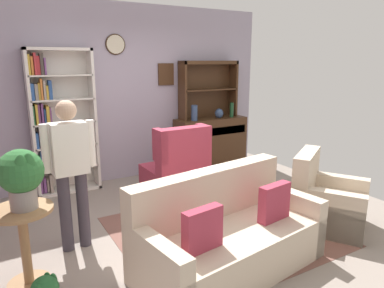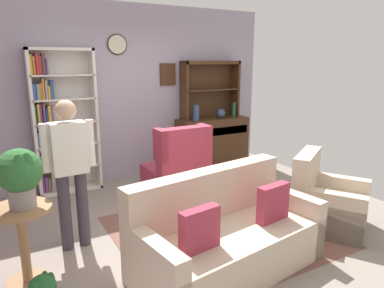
{
  "view_description": "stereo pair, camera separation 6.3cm",
  "coord_description": "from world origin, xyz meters",
  "px_view_note": "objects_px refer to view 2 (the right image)",
  "views": [
    {
      "loc": [
        -1.95,
        -3.35,
        1.93
      ],
      "look_at": [
        0.1,
        0.2,
        0.95
      ],
      "focal_mm": 32.82,
      "sensor_mm": 36.0,
      "label": 1
    },
    {
      "loc": [
        -1.89,
        -3.38,
        1.93
      ],
      "look_at": [
        0.1,
        0.2,
        0.95
      ],
      "focal_mm": 32.82,
      "sensor_mm": 36.0,
      "label": 2
    }
  ],
  "objects_px": {
    "armchair_floral": "(327,204)",
    "potted_plant_large": "(20,174)",
    "bottle_wine": "(234,110)",
    "wingback_chair": "(178,171)",
    "vase_tall": "(196,113)",
    "person_reading": "(70,165)",
    "sideboard": "(212,141)",
    "couch_floral": "(225,237)",
    "plant_stand": "(23,238)",
    "vase_round": "(221,113)",
    "sideboard_hutch": "(210,82)",
    "bookshelf": "(60,121)"
  },
  "relations": [
    {
      "from": "sideboard",
      "to": "vase_tall",
      "type": "relative_size",
      "value": 4.89
    },
    {
      "from": "armchair_floral",
      "to": "person_reading",
      "type": "bearing_deg",
      "value": 160.14
    },
    {
      "from": "armchair_floral",
      "to": "person_reading",
      "type": "height_order",
      "value": "person_reading"
    },
    {
      "from": "sideboard",
      "to": "armchair_floral",
      "type": "distance_m",
      "value": 2.66
    },
    {
      "from": "vase_tall",
      "to": "bottle_wine",
      "type": "distance_m",
      "value": 0.78
    },
    {
      "from": "vase_round",
      "to": "potted_plant_large",
      "type": "relative_size",
      "value": 0.33
    },
    {
      "from": "bookshelf",
      "to": "couch_floral",
      "type": "distance_m",
      "value": 3.11
    },
    {
      "from": "vase_round",
      "to": "couch_floral",
      "type": "distance_m",
      "value": 3.28
    },
    {
      "from": "couch_floral",
      "to": "potted_plant_large",
      "type": "distance_m",
      "value": 1.89
    },
    {
      "from": "potted_plant_large",
      "to": "person_reading",
      "type": "bearing_deg",
      "value": 44.28
    },
    {
      "from": "couch_floral",
      "to": "vase_round",
      "type": "bearing_deg",
      "value": 57.33
    },
    {
      "from": "wingback_chair",
      "to": "potted_plant_large",
      "type": "relative_size",
      "value": 2.06
    },
    {
      "from": "sideboard",
      "to": "vase_round",
      "type": "bearing_deg",
      "value": -27.17
    },
    {
      "from": "vase_tall",
      "to": "armchair_floral",
      "type": "relative_size",
      "value": 0.25
    },
    {
      "from": "sideboard_hutch",
      "to": "couch_floral",
      "type": "xyz_separation_m",
      "value": [
        -1.6,
        -2.88,
        -1.25
      ]
    },
    {
      "from": "wingback_chair",
      "to": "sideboard",
      "type": "bearing_deg",
      "value": 38.49
    },
    {
      "from": "sideboard_hutch",
      "to": "armchair_floral",
      "type": "bearing_deg",
      "value": -91.74
    },
    {
      "from": "vase_tall",
      "to": "armchair_floral",
      "type": "xyz_separation_m",
      "value": [
        0.31,
        -2.57,
        -0.76
      ]
    },
    {
      "from": "bookshelf",
      "to": "bottle_wine",
      "type": "distance_m",
      "value": 2.97
    },
    {
      "from": "vase_tall",
      "to": "couch_floral",
      "type": "xyz_separation_m",
      "value": [
        -1.21,
        -2.69,
        -0.74
      ]
    },
    {
      "from": "armchair_floral",
      "to": "plant_stand",
      "type": "relative_size",
      "value": 1.47
    },
    {
      "from": "couch_floral",
      "to": "armchair_floral",
      "type": "height_order",
      "value": "couch_floral"
    },
    {
      "from": "couch_floral",
      "to": "plant_stand",
      "type": "distance_m",
      "value": 1.8
    },
    {
      "from": "vase_tall",
      "to": "potted_plant_large",
      "type": "bearing_deg",
      "value": -144.1
    },
    {
      "from": "vase_round",
      "to": "bottle_wine",
      "type": "relative_size",
      "value": 0.65
    },
    {
      "from": "vase_tall",
      "to": "bookshelf",
      "type": "bearing_deg",
      "value": 175.67
    },
    {
      "from": "vase_tall",
      "to": "armchair_floral",
      "type": "height_order",
      "value": "vase_tall"
    },
    {
      "from": "vase_round",
      "to": "plant_stand",
      "type": "distance_m",
      "value": 4.02
    },
    {
      "from": "vase_tall",
      "to": "couch_floral",
      "type": "distance_m",
      "value": 3.04
    },
    {
      "from": "person_reading",
      "to": "bookshelf",
      "type": "bearing_deg",
      "value": 83.8
    },
    {
      "from": "vase_tall",
      "to": "bottle_wine",
      "type": "bearing_deg",
      "value": -0.66
    },
    {
      "from": "bookshelf",
      "to": "sideboard",
      "type": "height_order",
      "value": "bookshelf"
    },
    {
      "from": "couch_floral",
      "to": "sideboard_hutch",
      "type": "bearing_deg",
      "value": 60.89
    },
    {
      "from": "armchair_floral",
      "to": "potted_plant_large",
      "type": "bearing_deg",
      "value": 170.9
    },
    {
      "from": "vase_tall",
      "to": "armchair_floral",
      "type": "distance_m",
      "value": 2.7
    },
    {
      "from": "sideboard_hutch",
      "to": "vase_tall",
      "type": "distance_m",
      "value": 0.67
    },
    {
      "from": "bookshelf",
      "to": "plant_stand",
      "type": "distance_m",
      "value": 2.4
    },
    {
      "from": "bottle_wine",
      "to": "wingback_chair",
      "type": "relative_size",
      "value": 0.25
    },
    {
      "from": "vase_tall",
      "to": "vase_round",
      "type": "distance_m",
      "value": 0.52
    },
    {
      "from": "sideboard",
      "to": "plant_stand",
      "type": "height_order",
      "value": "sideboard"
    },
    {
      "from": "vase_tall",
      "to": "person_reading",
      "type": "xyz_separation_m",
      "value": [
        -2.37,
        -1.6,
        -0.15
      ]
    },
    {
      "from": "couch_floral",
      "to": "wingback_chair",
      "type": "relative_size",
      "value": 1.81
    },
    {
      "from": "potted_plant_large",
      "to": "plant_stand",
      "type": "bearing_deg",
      "value": 153.73
    },
    {
      "from": "vase_round",
      "to": "couch_floral",
      "type": "height_order",
      "value": "vase_round"
    },
    {
      "from": "sideboard",
      "to": "couch_floral",
      "type": "xyz_separation_m",
      "value": [
        -1.6,
        -2.77,
        -0.2
      ]
    },
    {
      "from": "wingback_chair",
      "to": "plant_stand",
      "type": "distance_m",
      "value": 2.41
    },
    {
      "from": "vase_round",
      "to": "plant_stand",
      "type": "relative_size",
      "value": 0.24
    },
    {
      "from": "sideboard",
      "to": "bottle_wine",
      "type": "relative_size",
      "value": 4.95
    },
    {
      "from": "sideboard",
      "to": "vase_tall",
      "type": "xyz_separation_m",
      "value": [
        -0.39,
        -0.08,
        0.54
      ]
    },
    {
      "from": "sideboard",
      "to": "plant_stand",
      "type": "bearing_deg",
      "value": -147.0
    }
  ]
}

